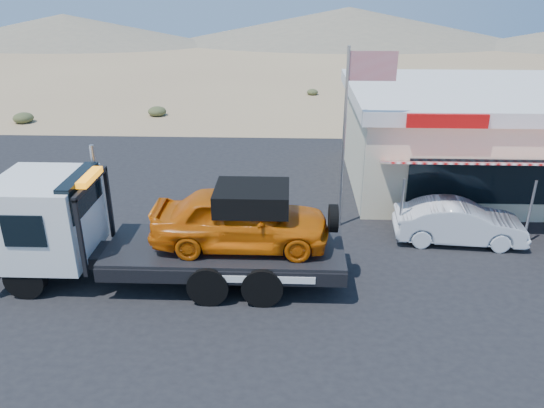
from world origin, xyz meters
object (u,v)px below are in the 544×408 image
object	(u,v)px
flagpole	(352,119)
white_sedan	(459,222)
jerky_store	(477,136)
tow_truck	(162,225)

from	to	relation	value
flagpole	white_sedan	bearing A→B (deg)	-16.70
white_sedan	jerky_store	size ratio (longest dim) A/B	0.39
tow_truck	white_sedan	bearing A→B (deg)	16.22
white_sedan	jerky_store	xyz separation A→B (m)	(2.08, 5.52, 1.30)
jerky_store	white_sedan	bearing A→B (deg)	-110.66
white_sedan	flagpole	world-z (taller)	flagpole
tow_truck	flagpole	world-z (taller)	flagpole
tow_truck	flagpole	bearing A→B (deg)	33.78
white_sedan	flagpole	distance (m)	4.76
jerky_store	flagpole	world-z (taller)	flagpole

